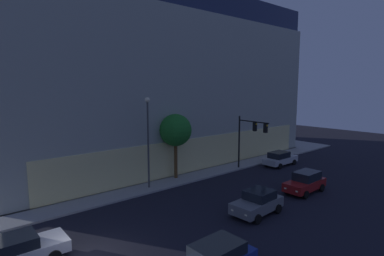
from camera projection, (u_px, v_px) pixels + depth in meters
The scene contains 8 objects.
modern_building at pixel (146, 82), 39.52m from camera, with size 37.44×21.64×19.17m.
traffic_light_far_corner at pixel (250, 133), 31.79m from camera, with size 0.55×4.09×5.65m.
street_lamp_sidewalk at pixel (148, 131), 26.20m from camera, with size 0.44×0.44×7.87m.
sidewalk_tree at pixel (176, 130), 29.11m from camera, with size 3.08×3.08×6.21m.
car_white at pixel (17, 250), 15.27m from camera, with size 4.58×2.20×1.51m.
car_grey at pixel (257, 202), 21.48m from camera, with size 4.09×2.26×1.67m.
car_red at pixel (305, 182), 25.97m from camera, with size 4.25×1.97×1.75m.
car_silver at pixel (280, 159), 34.85m from camera, with size 4.55×2.01×1.59m.
Camera 1 is at (-5.43, -14.62, 8.87)m, focal length 28.67 mm.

